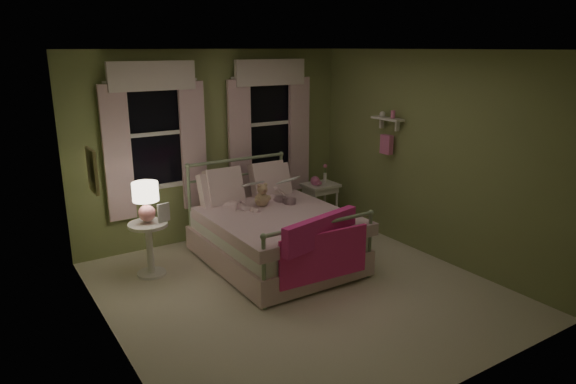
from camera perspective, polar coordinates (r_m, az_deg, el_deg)
room_shell at (r=5.42m, az=1.25°, el=1.66°), size 4.20×4.20×4.20m
bed at (r=6.43m, az=-1.68°, el=-4.57°), size 1.58×2.04×1.18m
pink_throw at (r=5.55m, az=3.80°, el=-5.49°), size 1.10×0.35×0.71m
child_left at (r=6.48m, az=-5.77°, el=0.96°), size 0.33×0.26×0.80m
child_right at (r=6.75m, az=-1.53°, el=1.25°), size 0.39×0.32×0.71m
book_left at (r=6.27m, az=-4.73°, el=0.38°), size 0.21×0.13×0.26m
book_right at (r=6.55m, az=-0.40°, el=0.73°), size 0.23×0.19×0.26m
teddy_bear at (r=6.52m, az=-2.91°, el=-0.52°), size 0.23×0.19×0.31m
nightstand_left at (r=6.27m, az=-15.17°, el=-5.34°), size 0.46×0.46×0.65m
table_lamp at (r=6.11m, az=-15.53°, el=-0.64°), size 0.30×0.30×0.47m
book_nightstand at (r=6.15m, az=-14.21°, el=-3.33°), size 0.21×0.25×0.02m
nightstand_right at (r=7.72m, az=3.62°, el=0.20°), size 0.50×0.40×0.64m
pink_toy at (r=7.62m, az=3.05°, el=1.23°), size 0.14×0.20×0.14m
bud_vase at (r=7.77m, az=4.14°, el=2.11°), size 0.06×0.06×0.28m
window_left at (r=6.79m, az=-14.55°, el=6.83°), size 1.34×0.13×1.96m
window_right at (r=7.49m, az=-2.04°, el=8.12°), size 1.34×0.13×1.96m
wall_shelf at (r=7.08m, az=10.95°, el=6.59°), size 0.15×0.50×0.60m
framed_picture at (r=5.18m, az=-20.90°, el=2.22°), size 0.03×0.32×0.42m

